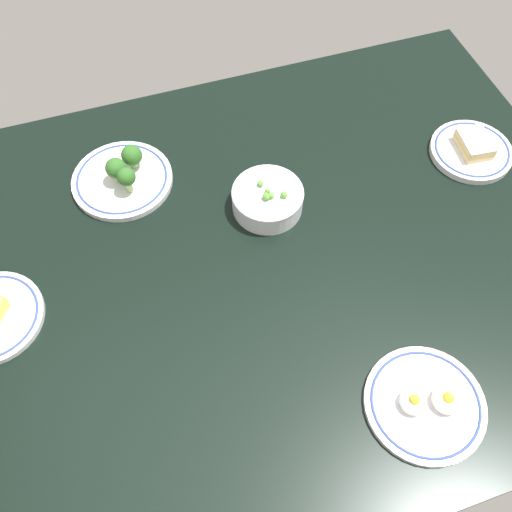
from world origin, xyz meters
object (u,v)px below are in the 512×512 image
object	(u,v)px
plate_eggs	(426,403)
plate_sandwich	(472,150)
plate_broccoli	(123,176)
bowl_peas	(268,199)

from	to	relation	value
plate_eggs	plate_sandwich	size ratio (longest dim) A/B	1.14
plate_broccoli	bowl_peas	distance (cm)	32.13
plate_eggs	plate_sandwich	xyz separation A→B (cm)	(-36.77, -48.97, 0.35)
plate_broccoli	plate_sandwich	size ratio (longest dim) A/B	1.19
bowl_peas	plate_sandwich	distance (cm)	48.76
plate_eggs	plate_sandwich	bearing A→B (deg)	-126.90
bowl_peas	plate_sandwich	bearing A→B (deg)	179.85
plate_broccoli	bowl_peas	size ratio (longest dim) A/B	1.45
plate_eggs	plate_sandwich	world-z (taller)	same
bowl_peas	plate_sandwich	world-z (taller)	bowl_peas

